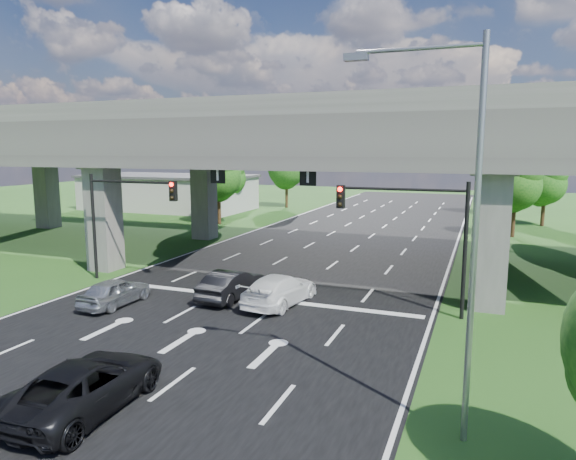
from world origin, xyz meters
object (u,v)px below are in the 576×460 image
Objects in this scene: signal_left at (124,208)px; streetlight_beyond at (481,164)px; streetlight_near at (459,212)px; streetlight_far at (479,169)px; car_silver at (115,292)px; car_white at (280,290)px; car_trailing at (86,385)px; signal_right at (414,222)px; car_dark at (232,285)px.

streetlight_beyond is at bearing 63.57° from signal_left.
streetlight_near is 46.00m from streetlight_beyond.
streetlight_far and streetlight_beyond have the same top height.
car_white reaches higher than car_silver.
car_trailing reaches higher than car_white.
signal_left is at bearing 180.00° from signal_right.
signal_left is (-15.65, 0.00, 0.00)m from signal_right.
car_white is at bearing -171.11° from signal_right.
car_white is 0.96× the size of car_trailing.
streetlight_far reaches higher than car_trailing.
car_silver is at bearing -58.16° from signal_left.
streetlight_near is (17.92, -9.94, 1.66)m from signal_left.
streetlight_beyond reaches higher than car_white.
streetlight_near reaches higher than car_trailing.
streetlight_beyond reaches higher than signal_left.
signal_left is 1.38× the size of car_dark.
car_trailing is at bearing -106.70° from streetlight_far.
streetlight_far reaches higher than car_dark.
streetlight_beyond is at bearing -103.27° from car_trailing.
streetlight_near is 11.16m from car_trailing.
signal_right is at bearing -163.98° from car_white.
car_dark is (-10.86, 9.00, -5.10)m from streetlight_near.
streetlight_beyond is 2.29× the size of car_dark.
car_trailing is at bearing -121.26° from signal_right.
car_dark is at bearing 140.36° from streetlight_near.
streetlight_beyond is at bearing -109.81° from car_silver.
signal_left is 1.55× the size of car_silver.
car_dark is at bearing -173.74° from signal_right.
signal_right is at bearing -96.47° from streetlight_far.
car_dark and car_white have the same top height.
car_white is (9.62, -0.94, -3.44)m from signal_left.
streetlight_near is at bearing -168.85° from car_trailing.
streetlight_far reaches higher than signal_right.
signal_left is at bearing -57.84° from car_trailing.
car_white is (7.20, 2.96, 0.06)m from car_silver.
signal_right is at bearing -170.09° from car_dark.
streetlight_beyond is 38.90m from car_dark.
signal_right is 0.60× the size of streetlight_far.
car_silver is 7.79m from car_white.
signal_right is at bearing -123.19° from car_trailing.
signal_right is at bearing -162.16° from car_silver.
streetlight_far is at bearing 90.00° from streetlight_near.
car_dark is at bearing 7.12° from car_white.
streetlight_near is 13.26m from car_white.
streetlight_near is (2.27, -9.94, 1.66)m from signal_right.
car_dark is (4.63, 2.96, 0.06)m from car_silver.
streetlight_near is 1.00× the size of streetlight_beyond.
streetlight_beyond reaches higher than car_trailing.
car_white is at bearing -156.26° from car_silver.
streetlight_near is 2.58× the size of car_silver.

